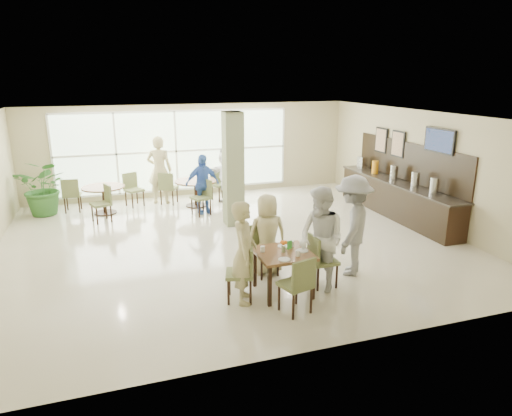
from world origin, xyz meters
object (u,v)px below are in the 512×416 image
object	(u,v)px
buffet_counter	(397,196)
adult_standing	(159,170)
main_table	(283,257)
round_table_right	(196,186)
round_table_left	(104,193)
potted_plant	(44,187)
teen_right	(321,239)
adult_a	(202,184)
teen_far	(267,234)
teen_left	(244,252)
teen_standing	(352,226)
adult_b	(226,176)

from	to	relation	value
buffet_counter	adult_standing	xyz separation A→B (m)	(-5.81, 3.26, 0.44)
main_table	round_table_right	distance (m)	5.88
round_table_left	potted_plant	distance (m)	1.54
teen_right	adult_a	distance (m)	5.29
main_table	teen_far	world-z (taller)	teen_far
teen_far	adult_standing	distance (m)	5.78
teen_left	adult_a	size ratio (longest dim) A/B	1.07
round_table_right	teen_standing	world-z (taller)	teen_standing
buffet_counter	potted_plant	xyz separation A→B (m)	(-8.87, 3.05, 0.20)
teen_left	adult_a	bearing A→B (deg)	12.10
round_table_left	teen_far	distance (m)	5.83
teen_far	adult_b	size ratio (longest dim) A/B	0.93
potted_plant	teen_far	bearing A→B (deg)	-51.11
round_table_right	potted_plant	xyz separation A→B (m)	(-3.99, 0.42, 0.16)
teen_far	adult_a	world-z (taller)	adult_a
main_table	round_table_right	bearing A→B (deg)	93.56
round_table_left	main_table	bearing A→B (deg)	-64.14
teen_right	teen_far	bearing A→B (deg)	-162.66
main_table	teen_left	distance (m)	0.75
round_table_right	adult_b	size ratio (longest dim) A/B	0.72
round_table_left	potted_plant	bearing A→B (deg)	166.18
round_table_right	adult_b	distance (m)	0.94
buffet_counter	main_table	bearing A→B (deg)	-144.34
round_table_right	teen_left	bearing A→B (deg)	-93.40
adult_a	round_table_left	bearing A→B (deg)	154.12
round_table_left	buffet_counter	world-z (taller)	buffet_counter
buffet_counter	teen_right	distance (m)	5.08
potted_plant	teen_left	size ratio (longest dim) A/B	0.87
teen_right	potted_plant	bearing A→B (deg)	-159.49
round_table_right	buffet_counter	bearing A→B (deg)	-28.32
round_table_right	teen_far	xyz separation A→B (m)	(0.38, -5.00, 0.18)
teen_far	adult_b	xyz separation A→B (m)	(0.52, 5.01, 0.06)
adult_b	adult_standing	world-z (taller)	adult_standing
buffet_counter	teen_standing	xyz separation A→B (m)	(-3.00, -2.87, 0.39)
round_table_right	teen_right	size ratio (longest dim) A/B	0.65
potted_plant	adult_a	distance (m)	4.20
buffet_counter	potted_plant	size ratio (longest dim) A/B	3.13
round_table_left	teen_standing	xyz separation A→B (m)	(4.39, -5.56, 0.37)
round_table_right	round_table_left	bearing A→B (deg)	178.64
potted_plant	buffet_counter	bearing A→B (deg)	-19.00
round_table_right	teen_far	world-z (taller)	teen_far
round_table_right	teen_left	world-z (taller)	teen_left
teen_left	adult_standing	xyz separation A→B (m)	(-0.57, 6.58, 0.13)
adult_standing	teen_far	bearing A→B (deg)	123.39
teen_far	adult_b	world-z (taller)	adult_b
buffet_counter	adult_standing	size ratio (longest dim) A/B	2.37
round_table_left	teen_standing	world-z (taller)	teen_standing
teen_far	adult_b	distance (m)	5.04
round_table_left	potted_plant	world-z (taller)	potted_plant
main_table	adult_a	world-z (taller)	adult_a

